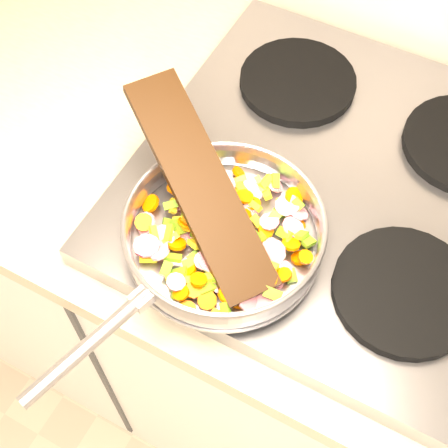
% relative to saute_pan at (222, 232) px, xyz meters
% --- Properties ---
extents(cooktop, '(0.60, 0.60, 0.04)m').
position_rel_saute_pan_xyz_m(cooktop, '(0.10, 0.19, -0.07)').
color(cooktop, '#939399').
rests_on(cooktop, counter_top).
extents(grate_fl, '(0.19, 0.19, 0.02)m').
position_rel_saute_pan_xyz_m(grate_fl, '(-0.04, 0.05, -0.04)').
color(grate_fl, black).
rests_on(grate_fl, cooktop).
extents(grate_fr, '(0.19, 0.19, 0.02)m').
position_rel_saute_pan_xyz_m(grate_fr, '(0.24, 0.05, -0.04)').
color(grate_fr, black).
rests_on(grate_fr, cooktop).
extents(grate_bl, '(0.19, 0.19, 0.02)m').
position_rel_saute_pan_xyz_m(grate_bl, '(-0.04, 0.33, -0.04)').
color(grate_bl, black).
rests_on(grate_bl, cooktop).
extents(saute_pan, '(0.30, 0.46, 0.05)m').
position_rel_saute_pan_xyz_m(saute_pan, '(0.00, 0.00, 0.00)').
color(saute_pan, '#9E9EA5').
rests_on(saute_pan, grate_fl).
extents(vegetable_heap, '(0.25, 0.25, 0.05)m').
position_rel_saute_pan_xyz_m(vegetable_heap, '(0.00, 0.00, -0.01)').
color(vegetable_heap, '#E55D00').
rests_on(vegetable_heap, saute_pan).
extents(wooden_spatula, '(0.30, 0.24, 0.11)m').
position_rel_saute_pan_xyz_m(wooden_spatula, '(-0.05, 0.03, 0.04)').
color(wooden_spatula, black).
rests_on(wooden_spatula, saute_pan).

